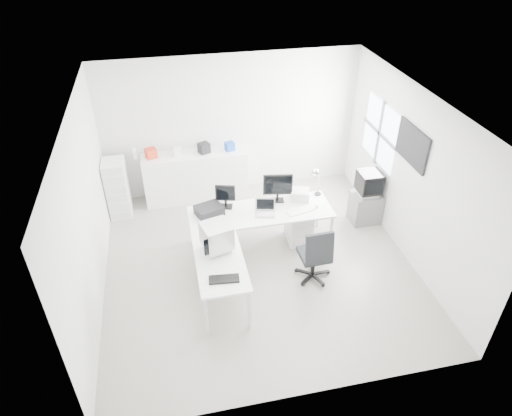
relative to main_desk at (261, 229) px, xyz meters
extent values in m
cube|color=beige|center=(-0.13, -0.44, -0.38)|extent=(5.00, 5.00, 0.01)
cube|color=white|center=(-0.13, -0.44, 2.42)|extent=(5.00, 5.00, 0.01)
cube|color=silver|center=(-0.13, 2.06, 1.02)|extent=(5.00, 0.02, 2.80)
cube|color=silver|center=(-2.63, -0.44, 1.02)|extent=(0.02, 5.00, 2.80)
cube|color=silver|center=(2.37, -0.44, 1.02)|extent=(0.02, 5.00, 2.80)
cube|color=white|center=(0.70, 0.05, -0.08)|extent=(0.40, 0.50, 0.60)
cube|color=black|center=(-0.85, 0.10, 0.45)|extent=(0.51, 0.45, 0.15)
cube|color=white|center=(0.65, -0.15, 0.38)|extent=(0.47, 0.24, 0.02)
sphere|color=white|center=(0.95, -0.10, 0.41)|extent=(0.07, 0.07, 0.07)
cube|color=silver|center=(0.75, 0.22, 0.46)|extent=(0.38, 0.35, 0.18)
cube|color=black|center=(-0.85, -1.50, 0.39)|extent=(0.43, 0.21, 0.03)
cube|color=slate|center=(2.09, 0.35, -0.08)|extent=(0.53, 0.44, 0.58)
cube|color=white|center=(-0.92, 1.80, 0.13)|extent=(2.02, 0.50, 1.01)
cube|color=red|center=(-1.72, 1.80, 0.73)|extent=(0.24, 0.23, 0.19)
cube|color=white|center=(-1.22, 1.80, 0.71)|extent=(0.15, 0.13, 0.15)
cube|color=black|center=(-0.72, 1.80, 0.73)|extent=(0.25, 0.25, 0.20)
cube|color=#1841AC|center=(-0.22, 1.80, 0.72)|extent=(0.20, 0.19, 0.17)
cylinder|color=white|center=(-2.02, 1.84, 0.74)|extent=(0.07, 0.07, 0.22)
cube|color=white|center=(-2.41, 1.54, 0.20)|extent=(0.40, 0.48, 1.15)
camera|label=1|loc=(-1.38, -6.09, 4.75)|focal=32.00mm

